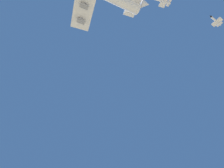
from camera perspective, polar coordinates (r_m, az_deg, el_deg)
The scene contains 2 objects.
chase_jet_lead at distance 173.12m, azimuth 30.56°, elevation 17.18°, with size 12.44×13.20×4.00m.
chase_jet_right_wing at distance 139.39m, azimuth 15.79°, elevation 24.45°, with size 14.64×10.08×4.00m.
Camera 1 is at (-6.43, 90.17, 3.91)m, focal length 28.25 mm.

